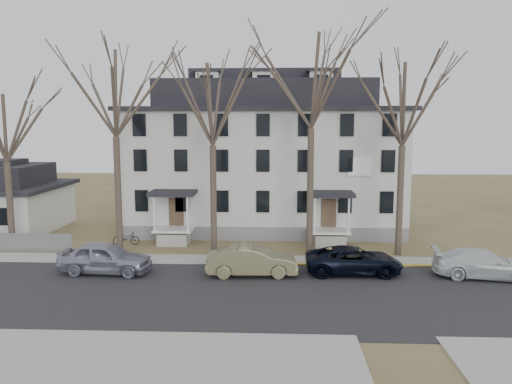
{
  "coord_description": "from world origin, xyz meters",
  "views": [
    {
      "loc": [
        -1.07,
        -20.75,
        8.1
      ],
      "look_at": [
        -2.31,
        9.0,
        4.0
      ],
      "focal_mm": 35.0,
      "sensor_mm": 36.0,
      "label": 1
    }
  ],
  "objects_px": {
    "tree_mid_left": "(212,98)",
    "car_white": "(483,264)",
    "boarding_house": "(265,159)",
    "tree_far_left": "(114,86)",
    "small_house": "(2,201)",
    "bicycle_left": "(126,239)",
    "tree_mid_right": "(404,98)",
    "car_tan": "(252,261)",
    "tree_center": "(312,73)",
    "car_silver": "(105,258)",
    "tree_bungalow": "(4,123)",
    "car_navy": "(354,261)"
  },
  "relations": [
    {
      "from": "tree_center",
      "to": "tree_far_left",
      "type": "bearing_deg",
      "value": 180.0
    },
    {
      "from": "tree_far_left",
      "to": "bicycle_left",
      "type": "distance_m",
      "value": 10.01
    },
    {
      "from": "tree_mid_left",
      "to": "car_white",
      "type": "relative_size",
      "value": 2.49
    },
    {
      "from": "tree_bungalow",
      "to": "car_navy",
      "type": "xyz_separation_m",
      "value": [
        21.12,
        -4.16,
        -7.4
      ]
    },
    {
      "from": "car_white",
      "to": "tree_mid_right",
      "type": "bearing_deg",
      "value": 43.41
    },
    {
      "from": "small_house",
      "to": "tree_center",
      "type": "height_order",
      "value": "tree_center"
    },
    {
      "from": "tree_mid_left",
      "to": "tree_mid_right",
      "type": "bearing_deg",
      "value": 0.0
    },
    {
      "from": "car_white",
      "to": "bicycle_left",
      "type": "distance_m",
      "value": 21.84
    },
    {
      "from": "small_house",
      "to": "tree_far_left",
      "type": "height_order",
      "value": "tree_far_left"
    },
    {
      "from": "boarding_house",
      "to": "tree_bungalow",
      "type": "height_order",
      "value": "boarding_house"
    },
    {
      "from": "car_tan",
      "to": "car_navy",
      "type": "bearing_deg",
      "value": -87.45
    },
    {
      "from": "small_house",
      "to": "car_white",
      "type": "distance_m",
      "value": 33.65
    },
    {
      "from": "car_tan",
      "to": "small_house",
      "type": "bearing_deg",
      "value": 57.51
    },
    {
      "from": "tree_mid_left",
      "to": "bicycle_left",
      "type": "xyz_separation_m",
      "value": [
        -6.11,
        1.59,
        -9.14
      ]
    },
    {
      "from": "boarding_house",
      "to": "tree_far_left",
      "type": "bearing_deg",
      "value": -137.82
    },
    {
      "from": "tree_center",
      "to": "tree_bungalow",
      "type": "xyz_separation_m",
      "value": [
        -19.0,
        0.0,
        -2.97
      ]
    },
    {
      "from": "tree_mid_left",
      "to": "car_white",
      "type": "height_order",
      "value": "tree_mid_left"
    },
    {
      "from": "boarding_house",
      "to": "tree_mid_right",
      "type": "distance_m",
      "value": 12.51
    },
    {
      "from": "tree_center",
      "to": "bicycle_left",
      "type": "bearing_deg",
      "value": 172.5
    },
    {
      "from": "boarding_house",
      "to": "small_house",
      "type": "relative_size",
      "value": 2.39
    },
    {
      "from": "tree_far_left",
      "to": "bicycle_left",
      "type": "xyz_separation_m",
      "value": [
        -0.11,
        1.59,
        -9.89
      ]
    },
    {
      "from": "small_house",
      "to": "tree_center",
      "type": "xyz_separation_m",
      "value": [
        23.0,
        -6.2,
        8.84
      ]
    },
    {
      "from": "tree_bungalow",
      "to": "bicycle_left",
      "type": "bearing_deg",
      "value": 13.02
    },
    {
      "from": "car_silver",
      "to": "car_navy",
      "type": "distance_m",
      "value": 13.46
    },
    {
      "from": "tree_far_left",
      "to": "small_house",
      "type": "bearing_deg",
      "value": 150.61
    },
    {
      "from": "boarding_house",
      "to": "tree_center",
      "type": "bearing_deg",
      "value": -69.8
    },
    {
      "from": "boarding_house",
      "to": "car_tan",
      "type": "height_order",
      "value": "boarding_house"
    },
    {
      "from": "small_house",
      "to": "tree_bungalow",
      "type": "height_order",
      "value": "tree_bungalow"
    },
    {
      "from": "boarding_house",
      "to": "car_navy",
      "type": "xyz_separation_m",
      "value": [
        5.12,
        -12.31,
        -4.66
      ]
    },
    {
      "from": "tree_far_left",
      "to": "bicycle_left",
      "type": "height_order",
      "value": "tree_far_left"
    },
    {
      "from": "boarding_house",
      "to": "car_silver",
      "type": "bearing_deg",
      "value": -123.01
    },
    {
      "from": "tree_far_left",
      "to": "tree_mid_left",
      "type": "xyz_separation_m",
      "value": [
        6.0,
        0.0,
        -0.74
      ]
    },
    {
      "from": "car_tan",
      "to": "tree_far_left",
      "type": "bearing_deg",
      "value": 57.87
    },
    {
      "from": "car_navy",
      "to": "tree_bungalow",
      "type": "bearing_deg",
      "value": 78.13
    },
    {
      "from": "tree_mid_right",
      "to": "car_tan",
      "type": "bearing_deg",
      "value": -151.94
    },
    {
      "from": "tree_bungalow",
      "to": "car_white",
      "type": "height_order",
      "value": "tree_bungalow"
    },
    {
      "from": "tree_far_left",
      "to": "car_white",
      "type": "distance_m",
      "value": 23.4
    },
    {
      "from": "tree_center",
      "to": "car_navy",
      "type": "xyz_separation_m",
      "value": [
        2.12,
        -4.16,
        -10.36
      ]
    },
    {
      "from": "tree_center",
      "to": "tree_bungalow",
      "type": "height_order",
      "value": "tree_center"
    },
    {
      "from": "car_silver",
      "to": "boarding_house",
      "type": "bearing_deg",
      "value": -29.25
    },
    {
      "from": "tree_center",
      "to": "tree_mid_right",
      "type": "xyz_separation_m",
      "value": [
        5.5,
        0.0,
        -1.48
      ]
    },
    {
      "from": "car_white",
      "to": "car_tan",
      "type": "bearing_deg",
      "value": 98.14
    },
    {
      "from": "tree_far_left",
      "to": "car_tan",
      "type": "relative_size",
      "value": 2.82
    },
    {
      "from": "car_navy",
      "to": "tree_mid_right",
      "type": "bearing_deg",
      "value": -39.8
    },
    {
      "from": "small_house",
      "to": "car_tan",
      "type": "bearing_deg",
      "value": -29.11
    },
    {
      "from": "bicycle_left",
      "to": "car_white",
      "type": "bearing_deg",
      "value": -115.16
    },
    {
      "from": "tree_bungalow",
      "to": "bicycle_left",
      "type": "height_order",
      "value": "tree_bungalow"
    },
    {
      "from": "tree_far_left",
      "to": "tree_bungalow",
      "type": "bearing_deg",
      "value": 180.0
    },
    {
      "from": "tree_mid_right",
      "to": "car_tan",
      "type": "height_order",
      "value": "tree_mid_right"
    },
    {
      "from": "car_white",
      "to": "tree_bungalow",
      "type": "bearing_deg",
      "value": 88.18
    }
  ]
}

